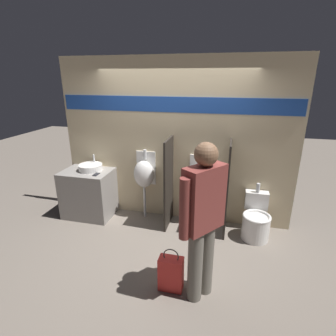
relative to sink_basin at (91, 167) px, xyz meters
The scene contains 12 objects.
ground_plane 1.71m from the sink_basin, 12.86° to the right, with size 16.00×16.00×0.00m, color #70665B.
display_wall 1.52m from the sink_basin, 10.89° to the left, with size 3.89×0.07×2.70m.
sink_counter 0.48m from the sink_basin, 128.75° to the right, with size 0.84×0.61×0.84m.
sink_basin is the anchor object (origin of this frame).
cell_phone 0.28m from the sink_basin, 42.33° to the right, with size 0.07×0.14×0.01m.
divider_near_counter 1.41m from the sink_basin, ahead, with size 0.03×0.55×1.48m.
divider_mid 2.34m from the sink_basin, ahead, with size 0.03×0.55×1.48m.
urinal_near_counter 0.95m from the sink_basin, ahead, with size 0.36×0.27×1.22m.
urinal_far 1.88m from the sink_basin, ahead, with size 0.36×0.27×1.22m.
toilet 2.88m from the sink_basin, ahead, with size 0.42×0.59×0.81m.
person_in_vest 2.56m from the sink_basin, 34.37° to the right, with size 0.43×0.52×1.80m.
shopping_bag 2.39m from the sink_basin, 39.13° to the right, with size 0.28×0.16×0.55m.
Camera 1 is at (0.90, -3.53, 2.38)m, focal length 28.00 mm.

